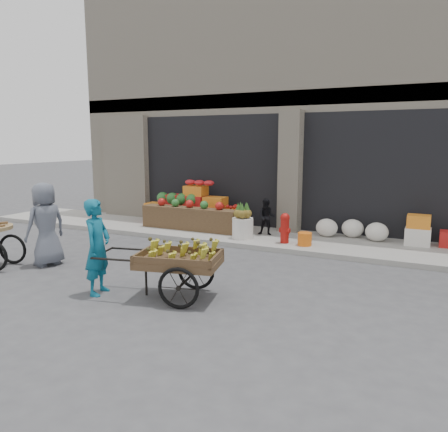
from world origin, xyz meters
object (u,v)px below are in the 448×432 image
at_px(orange_bucket, 305,239).
at_px(fire_hydrant, 285,227).
at_px(pineapple_bin, 243,228).
at_px(banana_cart, 176,257).
at_px(seated_person, 267,217).
at_px(vendor_woman, 97,247).
at_px(vendor_grey, 46,224).

bearing_deg(orange_bucket, fire_hydrant, 174.29).
height_order(pineapple_bin, banana_cart, banana_cart).
bearing_deg(banana_cart, fire_hydrant, 69.85).
bearing_deg(pineapple_bin, fire_hydrant, -2.60).
distance_m(pineapple_bin, seated_person, 0.75).
bearing_deg(seated_person, fire_hydrant, -52.88).
distance_m(seated_person, vendor_woman, 5.12).
bearing_deg(orange_bucket, pineapple_bin, 176.42).
distance_m(fire_hydrant, seated_person, 0.96).
bearing_deg(vendor_woman, seated_person, -24.92).
bearing_deg(pineapple_bin, seated_person, 56.31).
height_order(orange_bucket, banana_cart, banana_cart).
bearing_deg(seated_person, orange_bucket, -40.26).
distance_m(orange_bucket, banana_cart, 4.06).
distance_m(fire_hydrant, vendor_grey, 5.23).
bearing_deg(fire_hydrant, orange_bucket, -5.71).
relative_size(fire_hydrant, seated_person, 0.76).
xyz_separation_m(pineapple_bin, vendor_woman, (-0.64, -4.41, 0.42)).
relative_size(seated_person, vendor_woman, 0.59).
xyz_separation_m(banana_cart, vendor_woman, (-1.25, -0.39, 0.12)).
distance_m(seated_person, banana_cart, 4.63).
height_order(pineapple_bin, orange_bucket, pineapple_bin).
distance_m(vendor_woman, vendor_grey, 2.28).
relative_size(fire_hydrant, orange_bucket, 2.22).
xyz_separation_m(pineapple_bin, vendor_grey, (-2.75, -3.56, 0.47)).
xyz_separation_m(orange_bucket, seated_person, (-1.20, 0.70, 0.31)).
distance_m(fire_hydrant, banana_cart, 4.01).
xyz_separation_m(orange_bucket, vendor_grey, (-4.35, -3.46, 0.57)).
xyz_separation_m(fire_hydrant, banana_cart, (-0.49, -3.97, 0.16)).
xyz_separation_m(orange_bucket, banana_cart, (-0.99, -3.92, 0.39)).
height_order(banana_cart, vendor_grey, vendor_grey).
distance_m(orange_bucket, vendor_grey, 5.59).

